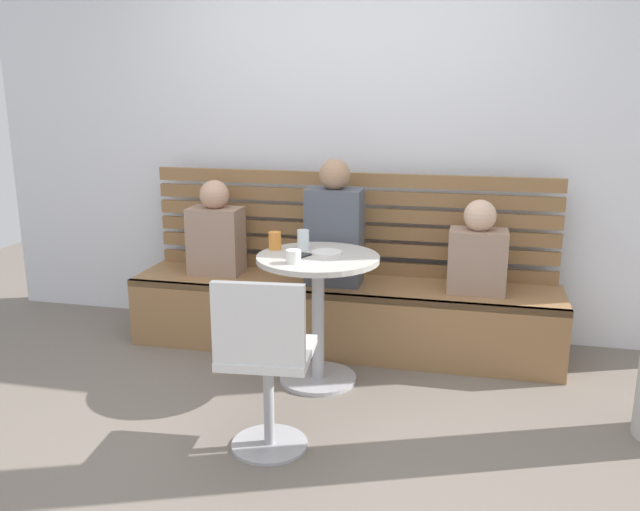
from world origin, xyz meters
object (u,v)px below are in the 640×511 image
(person_adult, at_px, (334,229))
(person_child_left, at_px, (478,252))
(cup_water_clear, at_px, (303,239))
(phone_on_table, at_px, (299,256))
(cup_ceramic_white, at_px, (294,256))
(cup_tumbler_orange, at_px, (275,241))
(plate_small, at_px, (327,252))
(person_child_middle, at_px, (216,233))
(booth_bench, at_px, (342,315))
(cafe_table, at_px, (318,294))
(white_chair, at_px, (265,359))

(person_adult, xyz_separation_m, person_child_left, (0.87, 0.02, -0.11))
(cup_water_clear, relative_size, phone_on_table, 0.79)
(cup_ceramic_white, xyz_separation_m, cup_tumbler_orange, (-0.18, 0.27, 0.02))
(plate_small, height_order, phone_on_table, plate_small)
(cup_water_clear, xyz_separation_m, plate_small, (0.15, -0.08, -0.05))
(phone_on_table, bearing_deg, person_child_left, -126.09)
(person_child_middle, height_order, cup_water_clear, person_child_middle)
(person_child_left, bearing_deg, plate_small, -151.59)
(person_child_left, relative_size, cup_ceramic_white, 7.01)
(booth_bench, bearing_deg, phone_on_table, -103.52)
(cup_water_clear, height_order, phone_on_table, cup_water_clear)
(booth_bench, xyz_separation_m, person_child_middle, (-0.85, 0.03, 0.49))
(plate_small, xyz_separation_m, phone_on_table, (-0.13, -0.10, -0.00))
(cafe_table, distance_m, phone_on_table, 0.25)
(cup_water_clear, bearing_deg, booth_bench, 67.19)
(person_adult, bearing_deg, phone_on_table, -99.36)
(cafe_table, distance_m, white_chair, 0.82)
(cup_ceramic_white, distance_m, cup_water_clear, 0.32)
(cafe_table, relative_size, person_adult, 0.95)
(person_child_middle, bearing_deg, cup_water_clear, -30.03)
(cup_tumbler_orange, height_order, phone_on_table, cup_tumbler_orange)
(white_chair, bearing_deg, person_child_middle, 119.36)
(booth_bench, bearing_deg, cup_water_clear, -112.81)
(cup_water_clear, bearing_deg, phone_on_table, -82.72)
(person_adult, bearing_deg, cup_tumbler_orange, -124.00)
(cup_water_clear, xyz_separation_m, phone_on_table, (0.02, -0.18, -0.05))
(booth_bench, distance_m, cup_ceramic_white, 0.89)
(white_chair, xyz_separation_m, plate_small, (0.09, 0.87, 0.28))
(cup_ceramic_white, distance_m, plate_small, 0.27)
(cafe_table, bearing_deg, booth_bench, 85.93)
(person_child_middle, distance_m, plate_small, 0.98)
(person_child_middle, height_order, plate_small, person_child_middle)
(cup_tumbler_orange, bearing_deg, person_adult, 56.00)
(person_child_left, distance_m, cup_tumbler_orange, 1.21)
(person_child_left, height_order, phone_on_table, person_child_left)
(cup_water_clear, relative_size, plate_small, 0.65)
(cafe_table, bearing_deg, cup_ceramic_white, -117.37)
(person_child_middle, xyz_separation_m, plate_small, (0.85, -0.48, 0.03))
(white_chair, bearing_deg, person_adult, 88.10)
(white_chair, relative_size, person_child_middle, 1.37)
(cup_ceramic_white, bearing_deg, cup_tumbler_orange, 124.28)
(cup_ceramic_white, relative_size, cup_water_clear, 0.73)
(plate_small, bearing_deg, cup_tumbler_orange, 174.01)
(cup_tumbler_orange, relative_size, cup_water_clear, 0.91)
(person_child_left, height_order, plate_small, person_child_left)
(cup_ceramic_white, relative_size, plate_small, 0.47)
(booth_bench, relative_size, person_child_middle, 4.36)
(booth_bench, bearing_deg, person_child_middle, 177.92)
(person_child_middle, bearing_deg, cup_ceramic_white, -44.70)
(person_adult, bearing_deg, person_child_middle, 176.06)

